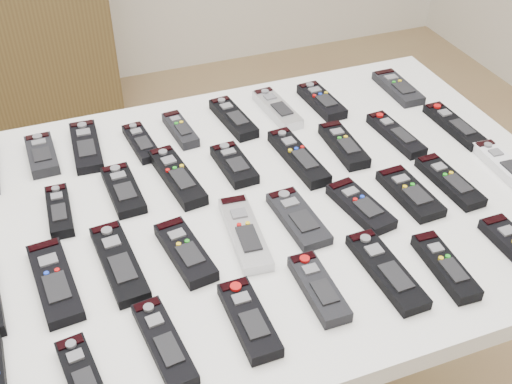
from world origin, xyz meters
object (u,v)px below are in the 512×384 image
object	(u,v)px
remote_14	(344,145)
remote_21	(245,233)
remote_8	(398,88)
remote_22	(298,218)
remote_24	(410,193)
remote_25	(449,181)
remote_15	(396,134)
remote_31	(319,288)
remote_26	(506,167)
remote_23	(360,206)
table	(256,222)
remote_1	(42,155)
remote_29	(164,343)
remote_33	(445,267)
remote_7	(321,101)
remote_10	(123,190)
remote_12	(234,165)
remote_13	(298,157)
remote_9	(59,211)
remote_16	(454,126)
remote_32	(386,271)
remote_2	(86,146)
remote_3	(141,143)
remote_28	(83,377)
remote_4	(180,130)
remote_5	(233,118)
remote_18	(55,281)
remote_11	(177,177)
remote_20	(185,252)
remote_30	(249,319)
remote_6	(277,109)

from	to	relation	value
remote_14	remote_21	xyz separation A→B (m)	(-0.30, -0.19, -0.00)
remote_8	remote_22	world-z (taller)	same
remote_24	remote_25	world-z (taller)	same
remote_15	remote_31	world-z (taller)	remote_31
remote_26	remote_23	bearing A→B (deg)	-176.53
table	remote_8	bearing A→B (deg)	30.07
remote_1	remote_23	xyz separation A→B (m)	(0.55, -0.39, -0.00)
remote_8	remote_29	xyz separation A→B (m)	(-0.74, -0.57, 0.00)
table	remote_21	size ratio (longest dim) A/B	6.31
remote_33	remote_7	bearing A→B (deg)	88.27
remote_10	remote_12	xyz separation A→B (m)	(0.23, 0.00, 0.00)
remote_13	remote_23	distance (m)	0.20
remote_21	remote_9	bearing A→B (deg)	154.44
remote_1	remote_21	bearing A→B (deg)	-51.69
remote_16	remote_32	size ratio (longest dim) A/B	0.96
remote_7	remote_12	xyz separation A→B (m)	(-0.28, -0.17, -0.00)
remote_22	remote_31	bearing A→B (deg)	-106.23
remote_2	remote_3	world-z (taller)	remote_2
remote_22	remote_23	world-z (taller)	remote_23
remote_2	remote_8	distance (m)	0.77
remote_3	remote_13	size ratio (longest dim) A/B	0.71
remote_28	remote_32	world-z (taller)	same
remote_4	remote_21	size ratio (longest dim) A/B	0.69
remote_5	remote_9	world-z (taller)	remote_5
remote_4	remote_18	bearing A→B (deg)	-135.65
remote_10	remote_15	size ratio (longest dim) A/B	0.90
remote_5	remote_33	world-z (taller)	same
remote_11	remote_25	xyz separation A→B (m)	(0.51, -0.21, -0.00)
remote_16	remote_10	bearing A→B (deg)	176.16
remote_20	remote_5	bearing A→B (deg)	52.38
remote_8	remote_16	distance (m)	0.20
table	remote_16	distance (m)	0.53
remote_9	remote_23	bearing A→B (deg)	-17.18
remote_14	remote_16	distance (m)	0.28
remote_30	remote_33	world-z (taller)	same
remote_11	remote_28	xyz separation A→B (m)	(-0.25, -0.42, -0.00)
remote_23	remote_25	bearing A→B (deg)	-6.92
remote_15	remote_33	world-z (taller)	remote_33
remote_26	remote_16	bearing A→B (deg)	93.55
remote_4	remote_10	size ratio (longest dim) A/B	0.88
remote_15	remote_13	bearing A→B (deg)	177.14
remote_8	remote_12	bearing A→B (deg)	-161.22
remote_14	remote_24	distance (m)	0.20
remote_22	remote_29	bearing A→B (deg)	-150.75
remote_25	remote_11	bearing A→B (deg)	154.99
remote_4	remote_9	world-z (taller)	same
remote_20	remote_32	world-z (taller)	remote_20
remote_16	remote_24	distance (m)	0.29
remote_1	remote_23	world-z (taller)	remote_1
remote_22	remote_6	bearing A→B (deg)	70.42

